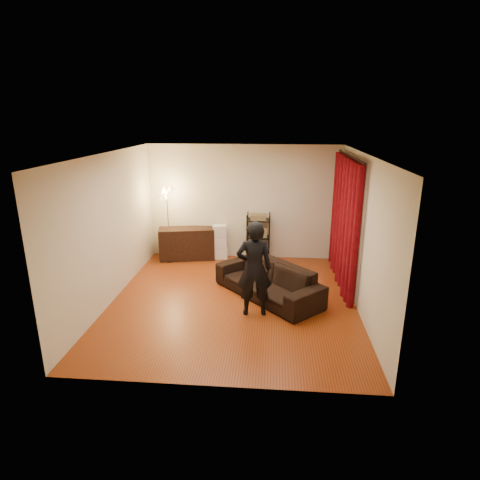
# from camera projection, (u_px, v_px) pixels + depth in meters

# --- Properties ---
(floor) EXTENTS (5.00, 5.00, 0.00)m
(floor) POSITION_uv_depth(u_px,v_px,m) (233.00, 301.00, 7.51)
(floor) COLOR brown
(floor) RESTS_ON ground
(ceiling) EXTENTS (5.00, 5.00, 0.00)m
(ceiling) POSITION_uv_depth(u_px,v_px,m) (233.00, 154.00, 6.71)
(ceiling) COLOR white
(ceiling) RESTS_ON ground
(wall_back) EXTENTS (5.00, 0.00, 5.00)m
(wall_back) POSITION_uv_depth(u_px,v_px,m) (244.00, 202.00, 9.49)
(wall_back) COLOR beige
(wall_back) RESTS_ON ground
(wall_front) EXTENTS (5.00, 0.00, 5.00)m
(wall_front) POSITION_uv_depth(u_px,v_px,m) (211.00, 289.00, 4.73)
(wall_front) COLOR beige
(wall_front) RESTS_ON ground
(wall_left) EXTENTS (0.00, 5.00, 5.00)m
(wall_left) POSITION_uv_depth(u_px,v_px,m) (110.00, 228.00, 7.30)
(wall_left) COLOR beige
(wall_left) RESTS_ON ground
(wall_right) EXTENTS (0.00, 5.00, 5.00)m
(wall_right) POSITION_uv_depth(u_px,v_px,m) (362.00, 234.00, 6.93)
(wall_right) COLOR beige
(wall_right) RESTS_ON ground
(curtain_rod) EXTENTS (0.04, 2.65, 0.04)m
(curtain_rod) POSITION_uv_depth(u_px,v_px,m) (351.00, 156.00, 7.64)
(curtain_rod) COLOR black
(curtain_rod) RESTS_ON wall_right
(curtain) EXTENTS (0.22, 2.65, 2.55)m
(curtain) POSITION_uv_depth(u_px,v_px,m) (344.00, 222.00, 8.03)
(curtain) COLOR maroon
(curtain) RESTS_ON ground
(sofa) EXTENTS (2.16, 2.22, 0.65)m
(sofa) POSITION_uv_depth(u_px,v_px,m) (268.00, 280.00, 7.61)
(sofa) COLOR black
(sofa) RESTS_ON ground
(person) EXTENTS (0.65, 0.47, 1.67)m
(person) POSITION_uv_depth(u_px,v_px,m) (254.00, 269.00, 6.78)
(person) COLOR black
(person) RESTS_ON ground
(media_cabinet) EXTENTS (1.37, 0.73, 0.76)m
(media_cabinet) POSITION_uv_depth(u_px,v_px,m) (187.00, 244.00, 9.63)
(media_cabinet) COLOR black
(media_cabinet) RESTS_ON ground
(storage_boxes) EXTENTS (0.38, 0.33, 0.84)m
(storage_boxes) POSITION_uv_depth(u_px,v_px,m) (220.00, 242.00, 9.63)
(storage_boxes) COLOR silver
(storage_boxes) RESTS_ON ground
(wire_shelf) EXTENTS (0.62, 0.55, 1.14)m
(wire_shelf) POSITION_uv_depth(u_px,v_px,m) (258.00, 237.00, 9.48)
(wire_shelf) COLOR black
(wire_shelf) RESTS_ON ground
(floor_lamp) EXTENTS (0.40, 0.40, 1.78)m
(floor_lamp) POSITION_uv_depth(u_px,v_px,m) (168.00, 225.00, 9.31)
(floor_lamp) COLOR silver
(floor_lamp) RESTS_ON ground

